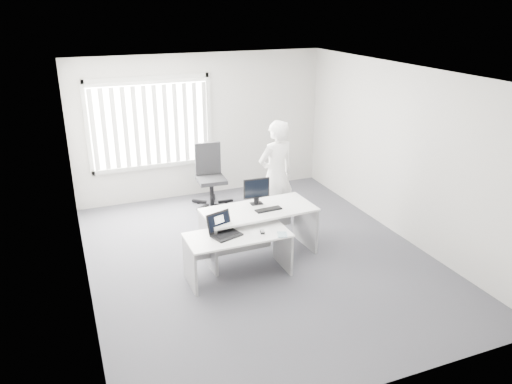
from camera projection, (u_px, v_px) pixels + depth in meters
name	position (u px, v px, depth m)	size (l,w,h in m)	color
ground	(259.00, 257.00, 7.70)	(6.00, 6.00, 0.00)	#57575F
wall_back	(202.00, 126.00, 9.79)	(5.00, 0.02, 2.80)	beige
wall_front	(382.00, 269.00, 4.60)	(5.00, 0.02, 2.80)	beige
wall_left	(77.00, 195.00, 6.33)	(0.02, 6.00, 2.80)	beige
wall_right	(402.00, 153.00, 8.07)	(0.02, 6.00, 2.80)	beige
ceiling	(260.00, 73.00, 6.69)	(5.00, 6.00, 0.02)	white
window	(151.00, 123.00, 9.36)	(2.32, 0.06, 1.76)	beige
blinds	(151.00, 126.00, 9.32)	(2.20, 0.10, 1.50)	white
desk_near	(238.00, 246.00, 7.03)	(1.46, 0.69, 0.66)	white
desk_far	(259.00, 222.00, 7.60)	(1.73, 0.87, 0.77)	white
office_chair	(211.00, 186.00, 9.58)	(0.71, 0.71, 1.19)	black
person	(276.00, 175.00, 8.46)	(0.69, 0.45, 1.89)	white
laptop	(226.00, 226.00, 6.85)	(0.39, 0.35, 0.30)	black
paper_sheet	(260.00, 232.00, 7.04)	(0.28, 0.20, 0.00)	white
mouse	(262.00, 232.00, 6.99)	(0.06, 0.10, 0.04)	silver
booklet	(282.00, 235.00, 6.94)	(0.13, 0.19, 0.01)	white
keyboard	(268.00, 209.00, 7.48)	(0.41, 0.14, 0.02)	black
monitor	(256.00, 191.00, 7.63)	(0.41, 0.12, 0.41)	black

